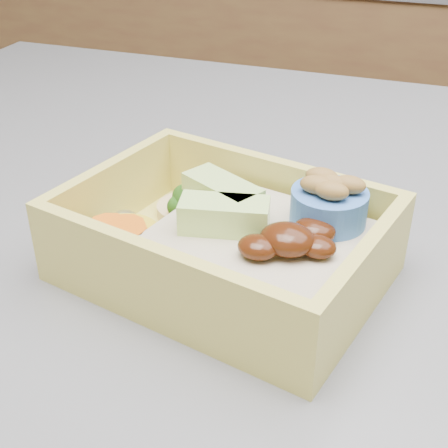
% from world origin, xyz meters
% --- Properties ---
extents(bento_box, '(0.22, 0.18, 0.07)m').
position_xyz_m(bento_box, '(-0.14, -0.12, 0.94)').
color(bento_box, '#D9CC59').
rests_on(bento_box, island).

